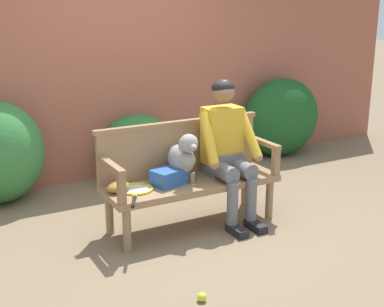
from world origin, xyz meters
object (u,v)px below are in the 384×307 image
object	(u,v)px
tennis_racket	(136,190)
baseball_glove	(118,187)
sports_bag	(169,177)
dog_on_bench	(183,157)
person_seated	(227,146)
garden_bench	(192,186)
tennis_ball	(202,297)

from	to	relation	value
tennis_racket	baseball_glove	xyz separation A→B (m)	(-0.13, 0.06, 0.04)
tennis_racket	sports_bag	bearing A→B (deg)	2.56
tennis_racket	dog_on_bench	bearing A→B (deg)	4.37
tennis_racket	baseball_glove	world-z (taller)	baseball_glove
sports_bag	dog_on_bench	bearing A→B (deg)	8.10
person_seated	tennis_racket	world-z (taller)	person_seated
person_seated	garden_bench	bearing A→B (deg)	177.51
person_seated	tennis_ball	xyz separation A→B (m)	(-0.91, -1.14, -0.67)
dog_on_bench	garden_bench	bearing A→B (deg)	-13.76
person_seated	tennis_racket	distance (m)	0.94
sports_bag	tennis_ball	distance (m)	1.28
tennis_racket	tennis_ball	size ratio (longest dim) A/B	8.66
tennis_racket	sports_bag	world-z (taller)	sports_bag
dog_on_bench	tennis_racket	size ratio (longest dim) A/B	0.80
garden_bench	tennis_racket	xyz separation A→B (m)	(-0.55, -0.02, 0.07)
dog_on_bench	sports_bag	size ratio (longest dim) A/B	1.64
baseball_glove	person_seated	bearing A→B (deg)	-35.68
garden_bench	tennis_ball	xyz separation A→B (m)	(-0.56, -1.15, -0.34)
sports_bag	person_seated	bearing A→B (deg)	-1.27
dog_on_bench	sports_bag	bearing A→B (deg)	-171.90
dog_on_bench	baseball_glove	size ratio (longest dim) A/B	2.08
sports_bag	tennis_ball	xyz separation A→B (m)	(-0.33, -1.15, -0.47)
garden_bench	sports_bag	xyz separation A→B (m)	(-0.23, -0.00, 0.13)
dog_on_bench	tennis_racket	bearing A→B (deg)	-175.63
baseball_glove	tennis_ball	xyz separation A→B (m)	(0.12, -1.20, -0.45)
person_seated	baseball_glove	world-z (taller)	person_seated
sports_bag	tennis_racket	bearing A→B (deg)	-177.44
dog_on_bench	tennis_ball	size ratio (longest dim) A/B	6.94
person_seated	tennis_ball	world-z (taller)	person_seated
person_seated	sports_bag	xyz separation A→B (m)	(-0.58, 0.01, -0.20)
garden_bench	dog_on_bench	world-z (taller)	dog_on_bench
baseball_glove	tennis_ball	bearing A→B (deg)	-116.46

